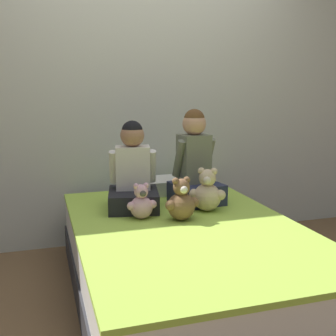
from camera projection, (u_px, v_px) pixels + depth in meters
name	position (u px, v px, depth m)	size (l,w,h in m)	color
ground_plane	(186.00, 297.00, 2.64)	(14.00, 14.00, 0.00)	brown
wall_behind_bed	(141.00, 93.00, 3.48)	(8.00, 0.06, 2.50)	beige
bed	(187.00, 262.00, 2.60)	(1.35, 1.99, 0.47)	#2D2D33
child_on_left	(133.00, 175.00, 2.89)	(0.40, 0.44, 0.60)	black
child_on_right	(195.00, 165.00, 3.00)	(0.37, 0.36, 0.67)	#282D47
teddy_bear_held_by_left_child	(141.00, 204.00, 2.66)	(0.19, 0.14, 0.23)	#DBA3B2
teddy_bear_held_by_right_child	(207.00, 193.00, 2.82)	(0.23, 0.19, 0.30)	#D1B78E
teddy_bear_between_children	(181.00, 202.00, 2.63)	(0.23, 0.17, 0.27)	brown
pillow_at_headboard	(152.00, 186.00, 3.31)	(0.50, 0.30, 0.11)	silver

